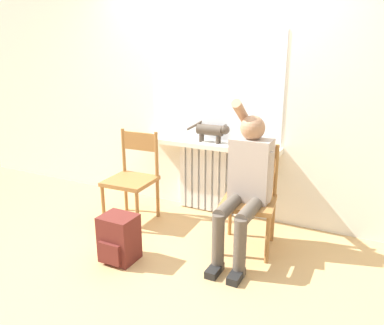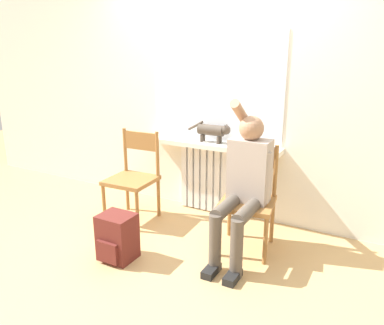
{
  "view_description": "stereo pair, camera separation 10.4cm",
  "coord_description": "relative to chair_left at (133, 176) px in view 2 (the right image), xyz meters",
  "views": [
    {
      "loc": [
        1.53,
        -2.32,
        1.68
      ],
      "look_at": [
        0.0,
        0.71,
        0.67
      ],
      "focal_mm": 35.0,
      "sensor_mm": 36.0,
      "label": 1
    },
    {
      "loc": [
        1.63,
        -2.27,
        1.68
      ],
      "look_at": [
        0.0,
        0.71,
        0.67
      ],
      "focal_mm": 35.0,
      "sensor_mm": 36.0,
      "label": 2
    }
  ],
  "objects": [
    {
      "name": "ground_plane",
      "position": [
        0.62,
        -0.6,
        -0.47
      ],
      "size": [
        12.0,
        12.0,
        0.0
      ],
      "primitive_type": "plane",
      "color": "tan"
    },
    {
      "name": "wall_with_window",
      "position": [
        0.62,
        0.63,
        0.88
      ],
      "size": [
        7.0,
        0.06,
        2.7
      ],
      "color": "white",
      "rests_on": "ground_plane"
    },
    {
      "name": "radiator",
      "position": [
        0.62,
        0.55,
        -0.1
      ],
      "size": [
        0.72,
        0.08,
        0.74
      ],
      "color": "white",
      "rests_on": "ground_plane"
    },
    {
      "name": "windowsill",
      "position": [
        0.62,
        0.48,
        0.29
      ],
      "size": [
        1.49,
        0.24,
        0.05
      ],
      "color": "white",
      "rests_on": "radiator"
    },
    {
      "name": "window_glass",
      "position": [
        0.62,
        0.59,
        0.86
      ],
      "size": [
        1.43,
        0.01,
        1.09
      ],
      "color": "white",
      "rests_on": "windowsill"
    },
    {
      "name": "chair_left",
      "position": [
        0.0,
        0.0,
        0.0
      ],
      "size": [
        0.47,
        0.47,
        0.91
      ],
      "rotation": [
        0.0,
        0.0,
        0.05
      ],
      "color": "#9E6B38",
      "rests_on": "ground_plane"
    },
    {
      "name": "chair_right",
      "position": [
        1.24,
        -0.0,
        0.0
      ],
      "size": [
        0.51,
        0.51,
        0.91
      ],
      "rotation": [
        0.0,
        0.0,
        0.16
      ],
      "color": "#9E6B38",
      "rests_on": "ground_plane"
    },
    {
      "name": "person",
      "position": [
        1.24,
        -0.13,
        0.19
      ],
      "size": [
        0.36,
        1.02,
        1.32
      ],
      "color": "brown",
      "rests_on": "ground_plane"
    },
    {
      "name": "cat",
      "position": [
        0.66,
        0.48,
        0.45
      ],
      "size": [
        0.48,
        0.11,
        0.22
      ],
      "color": "#4C4238",
      "rests_on": "windowsill"
    },
    {
      "name": "backpack",
      "position": [
        0.36,
        -0.72,
        -0.27
      ],
      "size": [
        0.28,
        0.27,
        0.39
      ],
      "color": "maroon",
      "rests_on": "ground_plane"
    }
  ]
}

